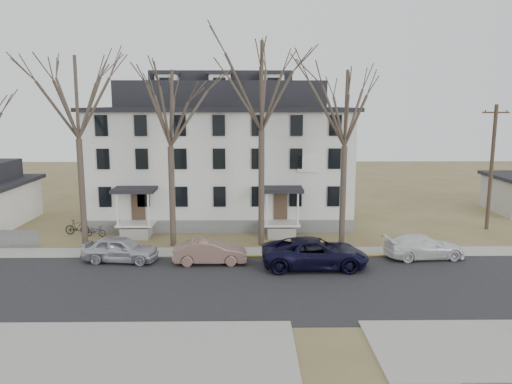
{
  "coord_description": "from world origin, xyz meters",
  "views": [
    {
      "loc": [
        0.2,
        -23.15,
        9.53
      ],
      "look_at": [
        0.63,
        9.0,
        3.84
      ],
      "focal_mm": 35.0,
      "sensor_mm": 36.0,
      "label": 1
    }
  ],
  "objects_px": {
    "car_navy": "(315,254)",
    "tree_far_left": "(76,91)",
    "tree_mid_left": "(169,103)",
    "tree_center": "(262,79)",
    "bicycle_left": "(95,231)",
    "utility_pole_far": "(492,166)",
    "boarding_house": "(223,155)",
    "tree_mid_right": "(346,103)",
    "car_tan": "(210,252)",
    "bicycle_right": "(77,228)",
    "car_silver": "(120,250)",
    "car_white": "(424,247)"
  },
  "relations": [
    {
      "from": "tree_mid_left",
      "to": "utility_pole_far",
      "type": "relative_size",
      "value": 1.34
    },
    {
      "from": "tree_center",
      "to": "utility_pole_far",
      "type": "height_order",
      "value": "tree_center"
    },
    {
      "from": "tree_mid_left",
      "to": "bicycle_right",
      "type": "bearing_deg",
      "value": 159.2
    },
    {
      "from": "tree_mid_right",
      "to": "tree_far_left",
      "type": "bearing_deg",
      "value": 180.0
    },
    {
      "from": "tree_mid_left",
      "to": "car_tan",
      "type": "relative_size",
      "value": 2.9
    },
    {
      "from": "boarding_house",
      "to": "car_tan",
      "type": "distance_m",
      "value": 13.02
    },
    {
      "from": "bicycle_left",
      "to": "boarding_house",
      "type": "bearing_deg",
      "value": -46.71
    },
    {
      "from": "boarding_house",
      "to": "tree_far_left",
      "type": "relative_size",
      "value": 1.52
    },
    {
      "from": "car_tan",
      "to": "tree_mid_left",
      "type": "bearing_deg",
      "value": 33.86
    },
    {
      "from": "car_tan",
      "to": "tree_mid_right",
      "type": "bearing_deg",
      "value": -66.53
    },
    {
      "from": "boarding_house",
      "to": "car_tan",
      "type": "height_order",
      "value": "boarding_house"
    },
    {
      "from": "car_white",
      "to": "bicycle_left",
      "type": "xyz_separation_m",
      "value": [
        -22.06,
        5.37,
        -0.3
      ]
    },
    {
      "from": "bicycle_right",
      "to": "tree_mid_left",
      "type": "bearing_deg",
      "value": -107.74
    },
    {
      "from": "bicycle_right",
      "to": "car_silver",
      "type": "bearing_deg",
      "value": -140.17
    },
    {
      "from": "bicycle_left",
      "to": "bicycle_right",
      "type": "bearing_deg",
      "value": 78.29
    },
    {
      "from": "utility_pole_far",
      "to": "bicycle_left",
      "type": "xyz_separation_m",
      "value": [
        -29.48,
        -1.95,
        -4.49
      ]
    },
    {
      "from": "tree_far_left",
      "to": "tree_mid_left",
      "type": "relative_size",
      "value": 1.08
    },
    {
      "from": "car_silver",
      "to": "car_tan",
      "type": "xyz_separation_m",
      "value": [
        5.5,
        -0.42,
        -0.06
      ]
    },
    {
      "from": "tree_far_left",
      "to": "bicycle_right",
      "type": "height_order",
      "value": "tree_far_left"
    },
    {
      "from": "tree_mid_left",
      "to": "tree_mid_right",
      "type": "distance_m",
      "value": 11.5
    },
    {
      "from": "utility_pole_far",
      "to": "bicycle_right",
      "type": "xyz_separation_m",
      "value": [
        -30.98,
        -1.36,
        -4.36
      ]
    },
    {
      "from": "tree_far_left",
      "to": "car_silver",
      "type": "bearing_deg",
      "value": -47.15
    },
    {
      "from": "tree_mid_right",
      "to": "car_tan",
      "type": "relative_size",
      "value": 2.9
    },
    {
      "from": "tree_mid_left",
      "to": "car_white",
      "type": "distance_m",
      "value": 18.63
    },
    {
      "from": "car_tan",
      "to": "car_navy",
      "type": "bearing_deg",
      "value": -99.02
    },
    {
      "from": "tree_far_left",
      "to": "car_silver",
      "type": "height_order",
      "value": "tree_far_left"
    },
    {
      "from": "tree_mid_left",
      "to": "utility_pole_far",
      "type": "xyz_separation_m",
      "value": [
        23.5,
        4.2,
        -4.7
      ]
    },
    {
      "from": "bicycle_left",
      "to": "car_navy",
      "type": "bearing_deg",
      "value": -105.32
    },
    {
      "from": "tree_mid_left",
      "to": "tree_center",
      "type": "xyz_separation_m",
      "value": [
        6.0,
        0.0,
        1.48
      ]
    },
    {
      "from": "tree_mid_right",
      "to": "utility_pole_far",
      "type": "distance_m",
      "value": 13.55
    },
    {
      "from": "tree_mid_right",
      "to": "car_navy",
      "type": "relative_size",
      "value": 2.04
    },
    {
      "from": "tree_center",
      "to": "bicycle_left",
      "type": "relative_size",
      "value": 9.31
    },
    {
      "from": "utility_pole_far",
      "to": "car_white",
      "type": "height_order",
      "value": "utility_pole_far"
    },
    {
      "from": "car_navy",
      "to": "tree_far_left",
      "type": "bearing_deg",
      "value": 71.35
    },
    {
      "from": "tree_far_left",
      "to": "car_white",
      "type": "relative_size",
      "value": 2.78
    },
    {
      "from": "tree_center",
      "to": "car_tan",
      "type": "relative_size",
      "value": 3.35
    },
    {
      "from": "tree_far_left",
      "to": "utility_pole_far",
      "type": "xyz_separation_m",
      "value": [
        29.5,
        4.2,
        -5.44
      ]
    },
    {
      "from": "car_white",
      "to": "bicycle_left",
      "type": "bearing_deg",
      "value": 70.47
    },
    {
      "from": "boarding_house",
      "to": "car_silver",
      "type": "bearing_deg",
      "value": -115.83
    },
    {
      "from": "tree_mid_right",
      "to": "bicycle_right",
      "type": "relative_size",
      "value": 7.05
    },
    {
      "from": "car_silver",
      "to": "car_tan",
      "type": "distance_m",
      "value": 5.52
    },
    {
      "from": "utility_pole_far",
      "to": "bicycle_right",
      "type": "distance_m",
      "value": 31.31
    },
    {
      "from": "tree_far_left",
      "to": "bicycle_right",
      "type": "bearing_deg",
      "value": 117.49
    },
    {
      "from": "tree_mid_right",
      "to": "car_white",
      "type": "xyz_separation_m",
      "value": [
        4.57,
        -3.12,
        -8.89
      ]
    },
    {
      "from": "bicycle_right",
      "to": "utility_pole_far",
      "type": "bearing_deg",
      "value": -84.43
    },
    {
      "from": "tree_far_left",
      "to": "boarding_house",
      "type": "bearing_deg",
      "value": 42.18
    },
    {
      "from": "boarding_house",
      "to": "car_navy",
      "type": "relative_size",
      "value": 3.34
    },
    {
      "from": "tree_far_left",
      "to": "utility_pole_far",
      "type": "relative_size",
      "value": 1.44
    },
    {
      "from": "car_navy",
      "to": "car_tan",
      "type": "bearing_deg",
      "value": 81.49
    },
    {
      "from": "car_tan",
      "to": "bicycle_left",
      "type": "xyz_separation_m",
      "value": [
        -8.8,
        6.25,
        -0.31
      ]
    }
  ]
}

